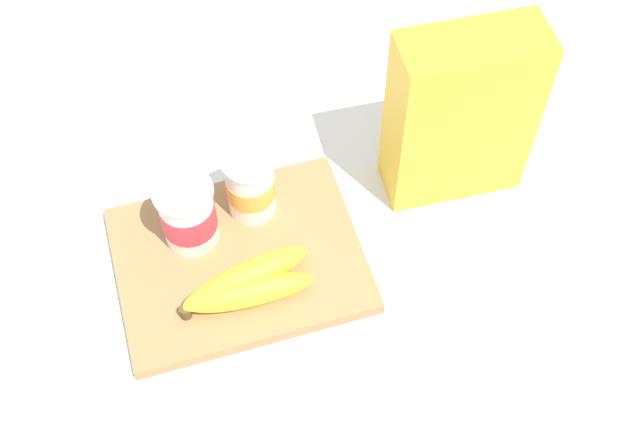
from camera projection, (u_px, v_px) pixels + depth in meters
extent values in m
plane|color=white|center=(240.00, 264.00, 1.06)|extent=(2.40, 2.40, 0.00)
cube|color=#A37A4C|center=(239.00, 260.00, 1.05)|extent=(0.31, 0.24, 0.02)
cube|color=yellow|center=(461.00, 116.00, 1.03)|extent=(0.18, 0.09, 0.26)
cylinder|color=white|center=(188.00, 215.00, 1.02)|extent=(0.07, 0.07, 0.09)
cylinder|color=#DB384C|center=(188.00, 215.00, 1.02)|extent=(0.07, 0.07, 0.04)
cylinder|color=silver|center=(182.00, 192.00, 0.98)|extent=(0.08, 0.08, 0.00)
cylinder|color=white|center=(250.00, 186.00, 1.05)|extent=(0.06, 0.06, 0.09)
cylinder|color=gold|center=(250.00, 186.00, 1.05)|extent=(0.06, 0.06, 0.03)
cylinder|color=silver|center=(248.00, 162.00, 1.00)|extent=(0.07, 0.07, 0.00)
ellipsoid|color=yellow|center=(248.00, 293.00, 0.99)|extent=(0.16, 0.04, 0.04)
ellipsoid|color=yellow|center=(248.00, 278.00, 1.00)|extent=(0.18, 0.08, 0.04)
cylinder|color=brown|center=(185.00, 312.00, 0.99)|extent=(0.01, 0.01, 0.02)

